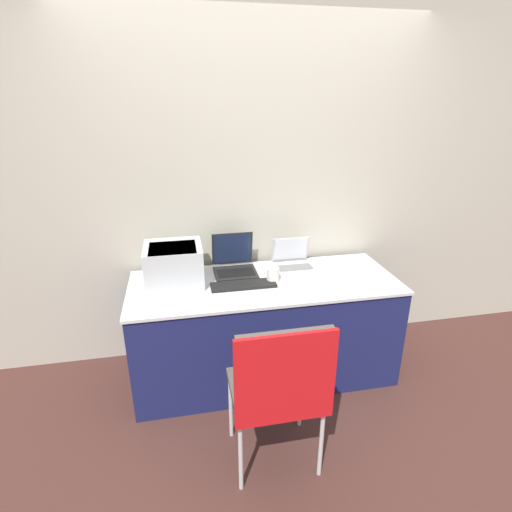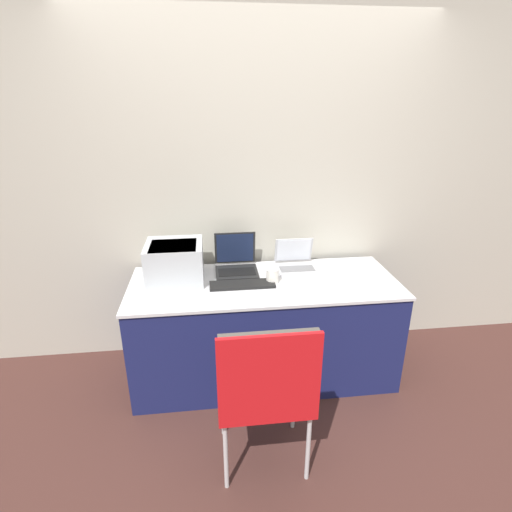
% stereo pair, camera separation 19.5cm
% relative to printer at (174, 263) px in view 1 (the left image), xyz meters
% --- Properties ---
extents(ground_plane, '(14.00, 14.00, 0.00)m').
position_rel_printer_xyz_m(ground_plane, '(0.61, -0.46, -0.90)').
color(ground_plane, '#472823').
extents(wall_back, '(8.00, 0.05, 2.60)m').
position_rel_printer_xyz_m(wall_back, '(0.61, 0.33, 0.40)').
color(wall_back, '#B7B2A3').
rests_on(wall_back, ground_plane).
extents(table, '(1.86, 0.73, 0.76)m').
position_rel_printer_xyz_m(table, '(0.61, -0.11, -0.52)').
color(table, '#191E51').
rests_on(table, ground_plane).
extents(printer, '(0.38, 0.36, 0.27)m').
position_rel_printer_xyz_m(printer, '(0.00, 0.00, 0.00)').
color(printer, '#B2B7BC').
rests_on(printer, table).
extents(laptop_left, '(0.30, 0.30, 0.27)m').
position_rel_printer_xyz_m(laptop_left, '(0.43, 0.10, -0.09)').
color(laptop_left, black).
rests_on(laptop_left, table).
extents(laptop_right, '(0.29, 0.26, 0.21)m').
position_rel_printer_xyz_m(laptop_right, '(0.87, 0.10, -0.10)').
color(laptop_right, '#B7B7BC').
rests_on(laptop_right, table).
extents(external_keyboard, '(0.44, 0.13, 0.02)m').
position_rel_printer_xyz_m(external_keyboard, '(0.45, -0.16, -0.13)').
color(external_keyboard, black).
rests_on(external_keyboard, table).
extents(coffee_cup, '(0.09, 0.09, 0.10)m').
position_rel_printer_xyz_m(coffee_cup, '(0.66, -0.13, -0.09)').
color(coffee_cup, white).
rests_on(coffee_cup, table).
extents(chair, '(0.50, 0.43, 0.95)m').
position_rel_printer_xyz_m(chair, '(0.50, -0.98, -0.30)').
color(chair, '#4C4742').
rests_on(chair, ground_plane).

